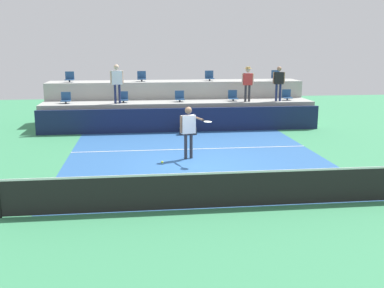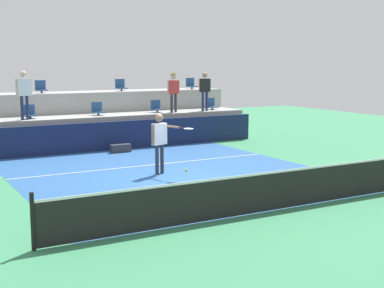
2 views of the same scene
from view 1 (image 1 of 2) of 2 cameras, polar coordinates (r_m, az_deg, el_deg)
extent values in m
plane|color=#388456|center=(14.80, 0.98, -2.76)|extent=(40.00, 40.00, 0.00)
cube|color=#285693|center=(15.76, 0.48, -1.81)|extent=(9.00, 10.00, 0.01)
cube|color=white|center=(17.11, -0.13, -0.65)|extent=(9.00, 0.06, 0.00)
cube|color=black|center=(10.89, 3.92, -5.90)|extent=(10.40, 0.01, 0.87)
cube|color=white|center=(10.76, 3.95, -3.69)|extent=(10.40, 0.02, 0.05)
cube|color=#141E42|center=(20.51, -1.33, 3.08)|extent=(13.00, 0.16, 1.10)
cube|color=#9E9E99|center=(21.78, -1.67, 3.83)|extent=(13.00, 1.80, 1.25)
cube|color=#9E9E99|center=(23.50, -2.09, 5.50)|extent=(13.00, 1.80, 2.10)
cylinder|color=#2D2D33|center=(21.71, -15.81, 5.13)|extent=(0.08, 0.08, 0.10)
cube|color=navy|center=(21.70, -15.83, 5.32)|extent=(0.44, 0.40, 0.04)
cube|color=navy|center=(21.85, -15.79, 5.92)|extent=(0.44, 0.04, 0.38)
cylinder|color=#2D2D33|center=(21.46, -8.75, 5.38)|extent=(0.08, 0.08, 0.10)
cube|color=navy|center=(21.45, -8.75, 5.56)|extent=(0.44, 0.40, 0.04)
cube|color=navy|center=(21.61, -8.76, 6.17)|extent=(0.44, 0.04, 0.38)
cylinder|color=#2D2D33|center=(21.55, -1.56, 5.54)|extent=(0.08, 0.08, 0.10)
cube|color=navy|center=(21.54, -1.56, 5.73)|extent=(0.44, 0.40, 0.04)
cube|color=navy|center=(21.69, -1.61, 6.33)|extent=(0.44, 0.04, 0.38)
cylinder|color=#2D2D33|center=(21.95, 5.28, 5.62)|extent=(0.08, 0.08, 0.10)
cube|color=navy|center=(21.94, 5.28, 5.80)|extent=(0.44, 0.40, 0.04)
cube|color=navy|center=(22.09, 5.19, 6.40)|extent=(0.44, 0.04, 0.38)
cylinder|color=#2D2D33|center=(22.68, 12.06, 5.62)|extent=(0.08, 0.08, 0.10)
cube|color=navy|center=(22.67, 12.07, 5.80)|extent=(0.44, 0.40, 0.04)
cube|color=navy|center=(22.82, 11.95, 6.37)|extent=(0.44, 0.04, 0.38)
cylinder|color=#2D2D33|center=(23.40, -15.37, 7.75)|extent=(0.08, 0.08, 0.10)
cube|color=navy|center=(23.40, -15.38, 7.92)|extent=(0.44, 0.40, 0.04)
cube|color=navy|center=(23.56, -15.34, 8.46)|extent=(0.44, 0.04, 0.38)
cylinder|color=#2D2D33|center=(23.16, -6.43, 8.06)|extent=(0.08, 0.08, 0.10)
cube|color=navy|center=(23.16, -6.44, 8.24)|extent=(0.44, 0.40, 0.04)
cube|color=navy|center=(23.32, -6.46, 8.78)|extent=(0.44, 0.04, 0.38)
cylinder|color=#2D2D33|center=(23.46, 2.27, 8.19)|extent=(0.08, 0.08, 0.10)
cube|color=navy|center=(23.46, 2.27, 8.36)|extent=(0.44, 0.40, 0.04)
cube|color=navy|center=(23.62, 2.20, 8.89)|extent=(0.44, 0.04, 0.38)
cylinder|color=#2D2D33|center=(24.29, 10.70, 8.13)|extent=(0.08, 0.08, 0.10)
cube|color=navy|center=(24.29, 10.71, 8.29)|extent=(0.44, 0.40, 0.04)
cube|color=navy|center=(24.44, 10.60, 8.81)|extent=(0.44, 0.04, 0.38)
cylinder|color=#2D2D33|center=(15.57, -0.81, -0.29)|extent=(0.14, 0.14, 0.90)
cylinder|color=#2D2D33|center=(15.65, -0.12, -0.22)|extent=(0.14, 0.14, 0.90)
cube|color=white|center=(15.46, -0.47, 2.53)|extent=(0.52, 0.32, 0.64)
sphere|color=#846047|center=(15.38, -0.47, 4.33)|extent=(0.31, 0.31, 0.24)
cylinder|color=#846047|center=(15.35, -1.42, 2.52)|extent=(0.09, 0.09, 0.60)
cylinder|color=#846047|center=(15.28, 0.92, 3.24)|extent=(0.23, 0.57, 0.07)
cylinder|color=black|center=(14.93, 1.55, 3.03)|extent=(0.11, 0.26, 0.04)
ellipsoid|color=silver|center=(14.69, 2.02, 2.87)|extent=(0.34, 0.38, 0.03)
cylinder|color=navy|center=(21.12, -9.78, 6.30)|extent=(0.13, 0.13, 0.88)
cylinder|color=navy|center=(21.14, -9.23, 6.33)|extent=(0.13, 0.13, 0.88)
cube|color=white|center=(21.07, -9.58, 8.35)|extent=(0.50, 0.26, 0.63)
sphere|color=beige|center=(21.04, -9.63, 9.66)|extent=(0.28, 0.28, 0.24)
cylinder|color=beige|center=(21.03, -10.33, 8.37)|extent=(0.08, 0.08, 0.59)
cylinder|color=beige|center=(21.10, -8.84, 8.43)|extent=(0.08, 0.08, 0.59)
cylinder|color=#2D2D33|center=(21.74, 6.84, 6.44)|extent=(0.12, 0.12, 0.79)
cylinder|color=#2D2D33|center=(21.77, 7.32, 6.43)|extent=(0.12, 0.12, 0.79)
cube|color=red|center=(21.70, 7.13, 8.21)|extent=(0.44, 0.22, 0.56)
sphere|color=beige|center=(21.67, 7.16, 9.34)|extent=(0.23, 0.23, 0.21)
cylinder|color=beige|center=(21.66, 6.47, 8.26)|extent=(0.08, 0.08, 0.53)
cylinder|color=beige|center=(21.74, 7.79, 8.24)|extent=(0.08, 0.08, 0.53)
cylinder|color=tan|center=(21.67, 7.17, 9.54)|extent=(0.42, 0.42, 0.01)
cylinder|color=tan|center=(21.67, 7.17, 9.66)|extent=(0.24, 0.24, 0.09)
cylinder|color=navy|center=(22.16, 10.71, 6.46)|extent=(0.12, 0.12, 0.82)
cylinder|color=navy|center=(22.20, 11.19, 6.45)|extent=(0.12, 0.12, 0.82)
cube|color=black|center=(22.12, 11.03, 8.26)|extent=(0.46, 0.22, 0.58)
sphere|color=#A87A5B|center=(22.09, 11.07, 9.41)|extent=(0.24, 0.24, 0.22)
cylinder|color=#A87A5B|center=(22.06, 10.37, 8.32)|extent=(0.08, 0.08, 0.55)
cylinder|color=#A87A5B|center=(22.17, 11.68, 8.29)|extent=(0.08, 0.08, 0.55)
sphere|color=#CCE033|center=(11.81, -3.83, -2.33)|extent=(0.07, 0.07, 0.07)
cube|color=#333338|center=(19.94, -0.51, 1.64)|extent=(0.76, 0.28, 0.30)
camera|label=2|loc=(5.38, -89.28, -5.57)|focal=50.76mm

